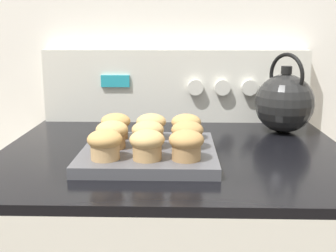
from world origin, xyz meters
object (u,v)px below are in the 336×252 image
at_px(muffin_r2_c0, 116,125).
at_px(tea_kettle, 284,102).
at_px(muffin_pan, 149,153).
at_px(muffin_r2_c2, 186,126).
at_px(muffin_r0_c0, 105,144).
at_px(muffin_r2_c1, 151,125).
at_px(muffin_r1_c2, 187,134).
at_px(muffin_r1_c1, 148,134).
at_px(muffin_r0_c1, 147,144).
at_px(muffin_r1_c0, 112,134).
at_px(muffin_r0_c2, 186,144).

bearing_deg(muffin_r2_c0, tea_kettle, 21.28).
relative_size(muffin_pan, muffin_r2_c2, 4.12).
distance_m(muffin_r0_c0, muffin_r2_c1, 0.17).
bearing_deg(muffin_r1_c2, muffin_r1_c1, -179.90).
xyz_separation_m(muffin_pan, muffin_r1_c1, (-0.00, -0.00, 0.04)).
distance_m(muffin_pan, muffin_r0_c1, 0.09).
relative_size(muffin_r1_c0, muffin_r2_c1, 1.00).
bearing_deg(tea_kettle, muffin_r2_c0, -158.72).
xyz_separation_m(muffin_r0_c0, muffin_r1_c0, (0.00, 0.08, 0.00)).
relative_size(muffin_r0_c2, muffin_r2_c2, 1.00).
bearing_deg(muffin_pan, muffin_r2_c1, 90.46).
height_order(muffin_r0_c1, tea_kettle, tea_kettle).
distance_m(muffin_r1_c1, muffin_r2_c0, 0.11).
bearing_deg(muffin_r2_c2, muffin_r1_c0, -153.56).
height_order(muffin_pan, tea_kettle, tea_kettle).
bearing_deg(muffin_r2_c1, muffin_r1_c1, -91.28).
bearing_deg(muffin_pan, muffin_r0_c2, -46.12).
relative_size(muffin_r0_c0, muffin_r1_c0, 1.00).
relative_size(muffin_r0_c1, muffin_r2_c1, 1.00).
xyz_separation_m(muffin_r1_c0, muffin_r1_c2, (0.16, 0.00, 0.00)).
xyz_separation_m(muffin_r0_c0, tea_kettle, (0.41, 0.32, 0.03)).
height_order(muffin_r1_c2, tea_kettle, tea_kettle).
bearing_deg(muffin_r0_c0, muffin_r2_c0, 91.22).
bearing_deg(muffin_pan, muffin_r2_c2, 44.04).
bearing_deg(tea_kettle, muffin_r1_c1, -144.41).
bearing_deg(muffin_r1_c1, muffin_pan, 8.57).
height_order(muffin_pan, muffin_r1_c1, muffin_r1_c1).
height_order(muffin_pan, muffin_r2_c1, muffin_r2_c1).
bearing_deg(muffin_r2_c1, muffin_r0_c0, -116.03).
distance_m(muffin_pan, muffin_r1_c2, 0.09).
bearing_deg(muffin_r0_c0, muffin_pan, 46.11).
relative_size(muffin_r1_c1, muffin_r2_c1, 1.00).
xyz_separation_m(muffin_r0_c2, muffin_r1_c2, (0.00, 0.08, 0.00)).
bearing_deg(muffin_r0_c2, muffin_r1_c2, 87.80).
xyz_separation_m(muffin_r1_c1, muffin_r1_c2, (0.08, 0.00, 0.00)).
height_order(muffin_r0_c0, muffin_r1_c2, same).
height_order(muffin_r0_c1, muffin_r2_c1, same).
bearing_deg(muffin_r1_c0, muffin_r0_c1, -44.85).
xyz_separation_m(muffin_r1_c1, muffin_r2_c2, (0.08, 0.08, 0.00)).
bearing_deg(muffin_r0_c1, muffin_r2_c1, 91.03).
relative_size(muffin_pan, muffin_r1_c1, 4.12).
xyz_separation_m(muffin_r0_c2, muffin_r1_c0, (-0.15, 0.08, 0.00)).
distance_m(muffin_r0_c0, muffin_r1_c1, 0.11).
bearing_deg(muffin_r0_c2, muffin_r1_c1, 134.87).
bearing_deg(muffin_r2_c2, muffin_pan, -135.96).
bearing_deg(muffin_r1_c2, tea_kettle, 43.36).
distance_m(muffin_r1_c1, muffin_r1_c2, 0.08).
xyz_separation_m(muffin_pan, muffin_r0_c2, (0.08, -0.08, 0.04)).
height_order(muffin_r0_c1, muffin_r1_c1, same).
distance_m(muffin_r1_c2, muffin_r2_c2, 0.08).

